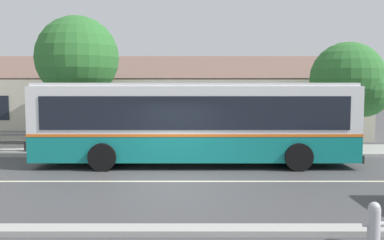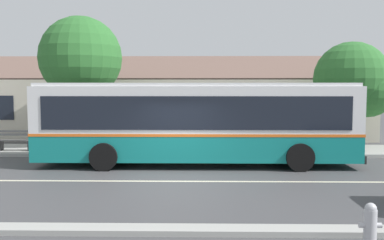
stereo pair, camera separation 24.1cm
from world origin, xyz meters
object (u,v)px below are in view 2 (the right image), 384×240
object	(u,v)px
transit_bus	(196,121)
street_tree_primary	(356,82)
bench_by_building	(15,141)
bus_stop_sign	(330,118)
fire_hydrant	(370,224)
bench_down_street	(120,141)
street_tree_secondary	(80,60)

from	to	relation	value
transit_bus	street_tree_primary	xyz separation A→B (m)	(7.48, 4.15, 1.51)
transit_bus	bench_by_building	size ratio (longest dim) A/B	7.24
transit_bus	street_tree_primary	world-z (taller)	street_tree_primary
transit_bus	bus_stop_sign	size ratio (longest dim) A/B	4.99
fire_hydrant	street_tree_primary	bearing A→B (deg)	71.59
bench_by_building	bench_down_street	world-z (taller)	same
street_tree_primary	street_tree_secondary	distance (m)	13.02
bench_by_building	bus_stop_sign	size ratio (longest dim) A/B	0.69
transit_bus	street_tree_primary	distance (m)	8.68
street_tree_secondary	street_tree_primary	bearing A→B (deg)	0.98
street_tree_secondary	bus_stop_sign	xyz separation A→B (m)	(11.19, -1.83, -2.59)
street_tree_primary	transit_bus	bearing A→B (deg)	-150.98
bus_stop_sign	bench_by_building	bearing A→B (deg)	178.82
bench_down_street	fire_hydrant	size ratio (longest dim) A/B	2.05
bench_down_street	street_tree_primary	xyz separation A→B (m)	(10.85, 1.71, 2.62)
bench_down_street	bus_stop_sign	size ratio (longest dim) A/B	0.71
bench_by_building	fire_hydrant	xyz separation A→B (m)	(11.38, -10.68, -0.14)
street_tree_secondary	fire_hydrant	world-z (taller)	street_tree_secondary
street_tree_secondary	fire_hydrant	size ratio (longest dim) A/B	7.57
street_tree_primary	street_tree_secondary	world-z (taller)	street_tree_secondary
bench_down_street	transit_bus	bearing A→B (deg)	-35.82
transit_bus	bench_down_street	size ratio (longest dim) A/B	7.03
transit_bus	fire_hydrant	size ratio (longest dim) A/B	14.42
bench_down_street	fire_hydrant	distance (m)	12.66
transit_bus	fire_hydrant	xyz separation A→B (m)	(3.33, -8.30, -1.25)
bench_down_street	bus_stop_sign	bearing A→B (deg)	-2.16
street_tree_secondary	transit_bus	bearing A→B (deg)	-35.51
street_tree_primary	fire_hydrant	size ratio (longest dim) A/B	6.14
transit_bus	bus_stop_sign	xyz separation A→B (m)	(5.68, 2.09, -0.04)
transit_bus	street_tree_secondary	world-z (taller)	street_tree_secondary
bench_by_building	street_tree_primary	world-z (taller)	street_tree_primary
bus_stop_sign	bench_down_street	bearing A→B (deg)	177.84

